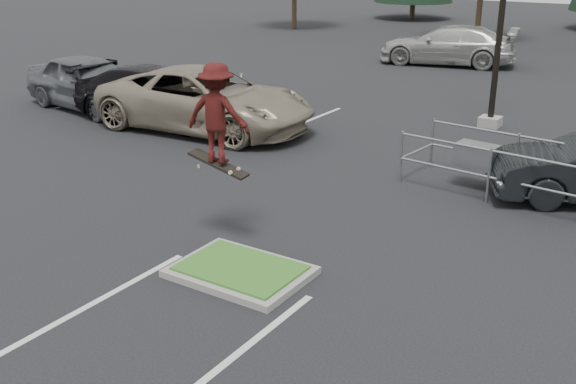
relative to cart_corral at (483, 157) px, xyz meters
The scene contains 9 objects.
ground 6.71m from the cart_corral, 107.58° to the right, with size 120.00×120.00×0.00m, color black.
grass_median 6.70m from the cart_corral, 107.58° to the right, with size 2.20×1.60×0.16m.
stall_lines 3.47m from the cart_corral, behind, with size 22.62×17.60×0.01m.
cart_corral is the anchor object (origin of this frame).
skateboarder 6.46m from the cart_corral, 120.97° to the right, with size 1.28×0.91×2.02m.
car_l_tan 8.54m from the cart_corral, behind, with size 3.04×6.58×1.83m, color gray.
car_l_black 10.42m from the cart_corral, behind, with size 2.33×5.74×1.67m, color black.
car_l_grey 13.53m from the cart_corral, behind, with size 2.11×5.24×1.79m, color #55595E.
car_far_silver 16.97m from the cart_corral, 112.83° to the left, with size 2.47×6.07×1.76m, color #B2B2AD.
Camera 1 is at (6.17, -8.06, 5.23)m, focal length 42.00 mm.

